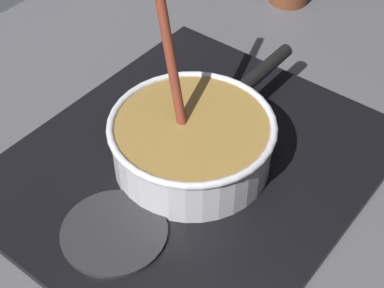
% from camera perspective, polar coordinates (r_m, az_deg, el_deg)
% --- Properties ---
extents(hob_plate, '(0.56, 0.48, 0.01)m').
position_cam_1_polar(hob_plate, '(0.88, 0.00, -2.03)').
color(hob_plate, black).
rests_on(hob_plate, ground).
extents(burner_ring, '(0.18, 0.18, 0.01)m').
position_cam_1_polar(burner_ring, '(0.88, 0.00, -1.58)').
color(burner_ring, '#592D0C').
rests_on(burner_ring, hob_plate).
extents(spare_burner, '(0.14, 0.14, 0.01)m').
position_cam_1_polar(spare_burner, '(0.80, -7.57, -8.45)').
color(spare_burner, '#262628').
rests_on(spare_burner, hob_plate).
extents(cooking_pan, '(0.38, 0.24, 0.31)m').
position_cam_1_polar(cooking_pan, '(0.85, 0.05, 0.35)').
color(cooking_pan, silver).
rests_on(cooking_pan, hob_plate).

